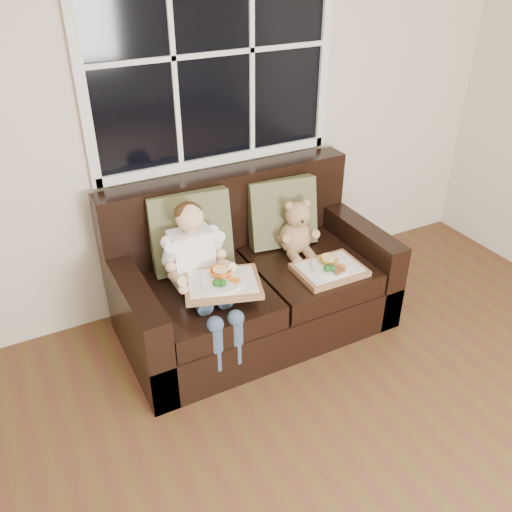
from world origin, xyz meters
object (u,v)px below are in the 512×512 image
teddy_bear (297,231)px  tray_right (329,268)px  tray_left (222,282)px  child (198,264)px  loveseat (250,283)px

teddy_bear → tray_right: size_ratio=0.93×
teddy_bear → tray_left: 0.71m
tray_left → child: bearing=133.8°
loveseat → teddy_bear: size_ratio=4.39×
loveseat → teddy_bear: loveseat is taller
child → teddy_bear: (0.73, 0.12, -0.03)m
loveseat → tray_right: bearing=-38.4°
loveseat → teddy_bear: (0.34, 0.00, 0.29)m
loveseat → tray_left: (-0.32, -0.27, 0.27)m
tray_right → child: bearing=166.8°
loveseat → child: child is taller
loveseat → tray_right: (0.39, -0.31, 0.17)m
child → tray_left: (0.08, -0.16, -0.05)m
loveseat → tray_left: bearing=-139.2°
tray_left → teddy_bear: bearing=40.5°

